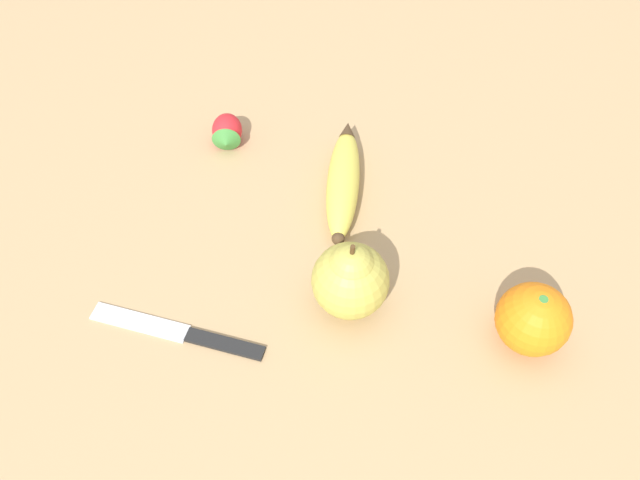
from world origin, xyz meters
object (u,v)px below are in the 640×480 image
at_px(banana, 343,181).
at_px(paring_knife, 183,333).
at_px(pear, 351,278).
at_px(strawberry, 227,132).
at_px(orange, 533,319).

xyz_separation_m(banana, paring_knife, (-0.19, -0.19, -0.02)).
relative_size(pear, strawberry, 1.83).
bearing_deg(paring_knife, orange, -74.83).
relative_size(orange, paring_knife, 0.40).
xyz_separation_m(banana, orange, (0.17, -0.23, 0.02)).
bearing_deg(banana, paring_knife, 144.57).
relative_size(banana, pear, 1.94).
bearing_deg(strawberry, pear, 29.56).
distance_m(strawberry, paring_knife, 0.30).
distance_m(banana, pear, 0.17).
distance_m(banana, strawberry, 0.18).
bearing_deg(strawberry, orange, 46.72).
bearing_deg(pear, strawberry, 117.06).
relative_size(pear, paring_knife, 0.54).
xyz_separation_m(orange, pear, (-0.18, 0.06, 0.01)).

